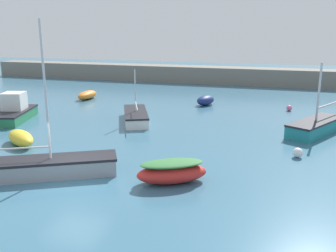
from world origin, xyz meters
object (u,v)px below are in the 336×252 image
object	(u,v)px
rowboat_blue_near	(21,138)
rowboat_white_midwater	(87,95)
rowboat_with_red_cover	(172,172)
dinghy_near_pier	(206,100)
mooring_buoy_pink	(289,108)
sailboat_short_mast	(136,116)
cabin_cruiser_white	(14,111)
sailboat_tall_mast	(51,166)
mooring_buoy_white	(298,153)
sailboat_twin_hulled	(315,126)

from	to	relation	value
rowboat_blue_near	rowboat_white_midwater	distance (m)	14.54
rowboat_with_red_cover	dinghy_near_pier	distance (m)	17.34
rowboat_with_red_cover	mooring_buoy_pink	world-z (taller)	rowboat_with_red_cover
sailboat_short_mast	cabin_cruiser_white	xyz separation A→B (m)	(-8.65, -2.27, 0.27)
mooring_buoy_pink	cabin_cruiser_white	bearing A→B (deg)	-154.34
dinghy_near_pier	mooring_buoy_pink	xyz separation A→B (m)	(7.02, -0.33, -0.19)
sailboat_tall_mast	mooring_buoy_pink	bearing A→B (deg)	31.06
sailboat_tall_mast	cabin_cruiser_white	xyz separation A→B (m)	(-8.81, 8.47, 0.21)
mooring_buoy_pink	rowboat_white_midwater	bearing A→B (deg)	-179.69
dinghy_near_pier	mooring_buoy_white	bearing A→B (deg)	54.23
rowboat_white_midwater	mooring_buoy_pink	world-z (taller)	rowboat_white_midwater
rowboat_blue_near	mooring_buoy_pink	size ratio (longest dim) A/B	6.29
sailboat_short_mast	rowboat_with_red_cover	bearing A→B (deg)	-174.72
sailboat_tall_mast	dinghy_near_pier	xyz separation A→B (m)	(3.48, 18.08, -0.04)
rowboat_white_midwater	sailboat_tall_mast	bearing A→B (deg)	25.60
sailboat_short_mast	rowboat_blue_near	bearing A→B (deg)	125.14
dinghy_near_pier	mooring_buoy_white	xyz separation A→B (m)	(7.34, -12.18, -0.16)
rowboat_blue_near	rowboat_with_red_cover	xyz separation A→B (m)	(9.87, -2.67, 0.09)
rowboat_with_red_cover	rowboat_blue_near	bearing A→B (deg)	-44.31
sailboat_twin_hulled	cabin_cruiser_white	bearing A→B (deg)	-54.22
sailboat_twin_hulled	dinghy_near_pier	world-z (taller)	sailboat_twin_hulled
cabin_cruiser_white	mooring_buoy_white	world-z (taller)	cabin_cruiser_white
sailboat_short_mast	sailboat_tall_mast	xyz separation A→B (m)	(0.16, -10.74, 0.07)
rowboat_white_midwater	cabin_cruiser_white	size ratio (longest dim) A/B	0.56
sailboat_tall_mast	mooring_buoy_white	distance (m)	12.33
rowboat_blue_near	mooring_buoy_white	size ratio (longest dim) A/B	5.61
sailboat_tall_mast	dinghy_near_pier	bearing A→B (deg)	50.78
sailboat_short_mast	cabin_cruiser_white	distance (m)	8.95
rowboat_white_midwater	sailboat_twin_hulled	world-z (taller)	sailboat_twin_hulled
rowboat_with_red_cover	mooring_buoy_pink	bearing A→B (deg)	-135.76
rowboat_blue_near	dinghy_near_pier	xyz separation A→B (m)	(7.88, 14.55, 0.00)
sailboat_tall_mast	dinghy_near_pier	world-z (taller)	sailboat_tall_mast
sailboat_short_mast	mooring_buoy_white	xyz separation A→B (m)	(10.98, -4.83, -0.13)
sailboat_tall_mast	rowboat_with_red_cover	distance (m)	5.53
cabin_cruiser_white	dinghy_near_pier	xyz separation A→B (m)	(12.29, 9.61, -0.24)
sailboat_short_mast	dinghy_near_pier	distance (m)	8.20
sailboat_tall_mast	sailboat_short_mast	bearing A→B (deg)	62.54
sailboat_tall_mast	mooring_buoy_white	xyz separation A→B (m)	(10.82, 5.91, -0.20)
cabin_cruiser_white	mooring_buoy_white	bearing A→B (deg)	65.87
cabin_cruiser_white	mooring_buoy_pink	bearing A→B (deg)	98.97
rowboat_blue_near	sailboat_twin_hulled	bearing A→B (deg)	-119.90
sailboat_tall_mast	mooring_buoy_pink	distance (m)	20.63
sailboat_tall_mast	sailboat_twin_hulled	size ratio (longest dim) A/B	1.30
rowboat_with_red_cover	mooring_buoy_pink	size ratio (longest dim) A/B	7.30
rowboat_white_midwater	sailboat_twin_hulled	size ratio (longest dim) A/B	0.53
rowboat_blue_near	rowboat_white_midwater	xyz separation A→B (m)	(-3.47, 14.12, -0.02)
sailboat_short_mast	mooring_buoy_white	world-z (taller)	sailboat_short_mast
sailboat_short_mast	mooring_buoy_white	size ratio (longest dim) A/B	10.17
rowboat_blue_near	mooring_buoy_pink	distance (m)	20.60
sailboat_short_mast	cabin_cruiser_white	bearing A→B (deg)	80.30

